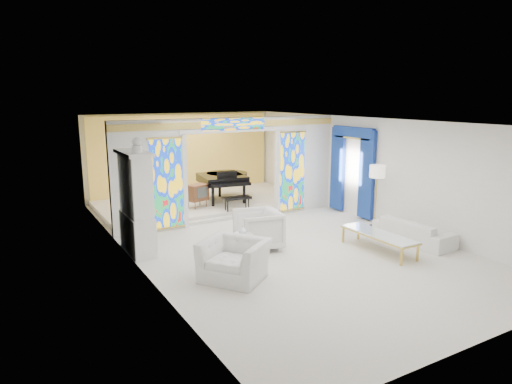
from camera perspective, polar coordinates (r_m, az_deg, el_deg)
floor at (r=11.92m, az=1.49°, el=-5.68°), size 12.00×12.00×0.00m
ceiling at (r=11.37m, az=1.57°, el=8.88°), size 7.00×12.00×0.02m
wall_back at (r=16.90m, az=-9.16°, el=4.63°), size 7.00×0.02×3.00m
wall_front at (r=7.29m, az=27.06°, el=-6.22°), size 7.00×0.02×3.00m
wall_left at (r=10.21m, az=-15.49°, el=-0.41°), size 0.02×12.00×3.00m
wall_right at (r=13.68m, az=14.16°, el=2.72°), size 0.02×12.00×3.00m
partition_wall at (r=13.25m, az=-2.97°, el=3.45°), size 7.00×0.22×3.00m
stained_glass_left at (r=12.43m, az=-11.10°, el=1.02°), size 0.90×0.04×2.40m
stained_glass_right at (r=14.24m, az=4.54°, el=2.58°), size 0.90×0.04×2.40m
stained_glass_transom at (r=13.03m, az=-2.82°, el=8.47°), size 2.00×0.04×0.34m
alcove_platform at (r=15.42m, az=-6.46°, el=-1.32°), size 6.80×3.80×0.18m
gold_curtain_back at (r=16.79m, az=-9.01°, el=4.59°), size 6.70×0.10×2.90m
chandelier at (r=15.03m, az=-5.83°, el=7.85°), size 0.48×0.48×0.30m
blue_drapes at (r=14.11m, az=11.91°, el=3.41°), size 0.14×1.85×2.65m
china_cabinet at (r=10.91m, az=-14.75°, el=-1.37°), size 0.56×1.46×2.72m
armchair_left at (r=9.20m, az=-2.79°, el=-8.48°), size 1.60×1.63×0.80m
armchair_right at (r=10.95m, az=0.26°, el=-4.71°), size 1.21×1.19×0.94m
sofa at (r=12.10m, az=19.10°, el=-4.63°), size 0.91×2.06×0.59m
side_table at (r=10.24m, az=-1.68°, el=-6.40°), size 0.49×0.49×0.59m
vase at (r=10.15m, az=-1.69°, el=-4.81°), size 0.23×0.23×0.18m
coffee_table at (r=11.13m, az=15.08°, el=-5.18°), size 0.64×2.01×0.45m
floor_lamp at (r=12.94m, az=14.92°, el=2.14°), size 0.45×0.45×1.75m
grand_piano at (r=15.28m, az=-3.91°, el=1.69°), size 1.89×2.72×1.06m
tv_console at (r=14.33m, az=-7.34°, el=-0.07°), size 0.73×0.61×0.72m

